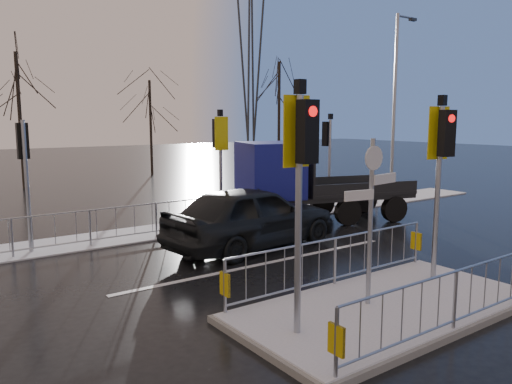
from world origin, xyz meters
TOP-DOWN VIEW (x-y plane):
  - ground at (0.00, 0.00)m, footprint 120.00×120.00m
  - snow_verge at (0.00, 8.60)m, footprint 30.00×2.00m
  - lane_markings at (0.00, -0.33)m, footprint 8.00×11.38m
  - traffic_island at (-0.01, 0.01)m, footprint 6.00×3.04m
  - far_kerb_fixtures at (0.29, 8.09)m, footprint 18.00×0.65m
  - car_far_lane at (0.65, 5.29)m, footprint 5.38×2.64m
  - flatbed_truck at (3.70, 7.16)m, footprint 6.40×3.81m
  - tree_far_a at (-2.00, 22.00)m, footprint 3.75×3.75m
  - tree_far_b at (6.00, 24.00)m, footprint 3.25×3.25m
  - tree_far_c at (14.00, 21.00)m, footprint 4.00×4.00m
  - street_lamp_right at (10.57, 8.50)m, footprint 1.25×0.18m
  - pylon_wires at (16.88, 30.00)m, footprint 70.00×2.38m

SIDE VIEW (x-z plane):
  - ground at x=0.00m, z-range 0.00..0.00m
  - lane_markings at x=0.00m, z-range 0.00..0.01m
  - snow_verge at x=0.00m, z-range 0.00..0.04m
  - traffic_island at x=-0.01m, z-range -1.68..2.47m
  - car_far_lane at x=0.65m, z-range 0.00..1.77m
  - far_kerb_fixtures at x=0.29m, z-range -0.90..2.93m
  - flatbed_truck at x=3.70m, z-range 0.09..2.88m
  - tree_far_b at x=6.00m, z-range 1.11..7.25m
  - street_lamp_right at x=10.57m, z-range 0.39..8.39m
  - tree_far_a at x=-2.00m, z-range 1.28..8.36m
  - tree_far_c at x=14.00m, z-range 1.37..8.92m
  - pylon_wires at x=16.88m, z-range 1.05..21.02m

